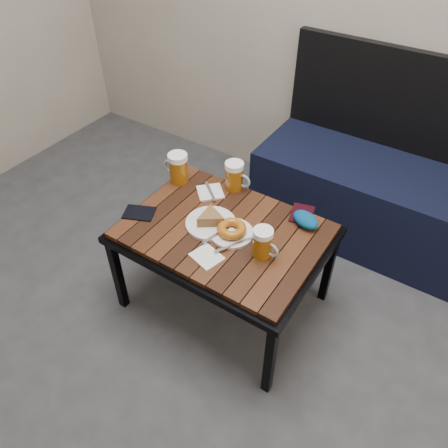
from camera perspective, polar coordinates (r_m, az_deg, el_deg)
The scene contains 12 objects.
bench at distance 2.44m, azimuth 21.00°, elevation 3.13°, with size 1.40×0.50×0.95m.
cafe_table at distance 1.84m, azimuth -0.00°, elevation -1.67°, with size 0.84×0.62×0.47m.
beer_mug_left at distance 2.03m, azimuth -6.04°, elevation 7.32°, with size 0.13×0.09×0.14m.
beer_mug_centre at distance 1.98m, azimuth 1.41°, elevation 6.30°, with size 0.12×0.09×0.14m.
beer_mug_right at distance 1.66m, azimuth 5.11°, elevation -2.46°, with size 0.12×0.08×0.13m.
plate_pie at distance 1.81m, azimuth -1.75°, elevation 0.49°, with size 0.21×0.21×0.06m.
plate_bagel at distance 1.77m, azimuth 1.00°, elevation -0.88°, with size 0.19×0.23×0.05m.
napkin_left at distance 1.99m, azimuth -1.81°, elevation 4.20°, with size 0.16×0.16×0.01m.
napkin_right at distance 1.69m, azimuth -2.28°, elevation -4.29°, with size 0.13×0.12×0.01m.
passport_navy at distance 1.91m, azimuth -11.02°, elevation 1.44°, with size 0.09×0.13×0.01m, color black.
passport_burgundy at distance 1.90m, azimuth 10.14°, elevation 1.30°, with size 0.09×0.13×0.01m, color black.
knit_pouch at distance 1.84m, azimuth 10.62°, elevation 0.56°, with size 0.12×0.08×0.05m, color navy.
Camera 1 is at (0.54, -0.20, 1.70)m, focal length 35.00 mm.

